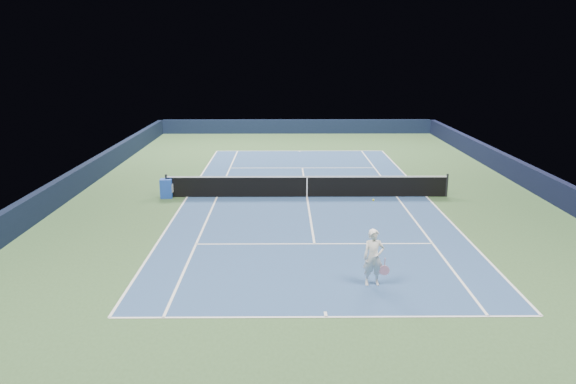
{
  "coord_description": "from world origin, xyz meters",
  "views": [
    {
      "loc": [
        -1.07,
        -24.82,
        6.59
      ],
      "look_at": [
        -0.89,
        -3.0,
        1.0
      ],
      "focal_mm": 35.0,
      "sensor_mm": 36.0,
      "label": 1
    }
  ],
  "objects": [
    {
      "name": "ground",
      "position": [
        0.0,
        0.0,
        0.0
      ],
      "size": [
        40.0,
        40.0,
        0.0
      ],
      "primitive_type": "plane",
      "color": "#32512C",
      "rests_on": "ground"
    },
    {
      "name": "wall_far",
      "position": [
        0.0,
        19.82,
        0.55
      ],
      "size": [
        22.0,
        0.35,
        1.1
      ],
      "primitive_type": "cube",
      "color": "#101932",
      "rests_on": "ground"
    },
    {
      "name": "wall_right",
      "position": [
        10.82,
        0.0,
        0.55
      ],
      "size": [
        0.35,
        40.0,
        1.1
      ],
      "primitive_type": "cube",
      "color": "black",
      "rests_on": "ground"
    },
    {
      "name": "wall_left",
      "position": [
        -10.82,
        0.0,
        0.55
      ],
      "size": [
        0.35,
        40.0,
        1.1
      ],
      "primitive_type": "cube",
      "color": "black",
      "rests_on": "ground"
    },
    {
      "name": "court_surface",
      "position": [
        0.0,
        0.0,
        0.0
      ],
      "size": [
        10.97,
        23.77,
        0.01
      ],
      "primitive_type": "cube",
      "color": "navy",
      "rests_on": "ground"
    },
    {
      "name": "baseline_far",
      "position": [
        0.0,
        11.88,
        0.01
      ],
      "size": [
        10.97,
        0.08,
        0.0
      ],
      "primitive_type": "cube",
      "color": "white",
      "rests_on": "ground"
    },
    {
      "name": "baseline_near",
      "position": [
        0.0,
        -11.88,
        0.01
      ],
      "size": [
        10.97,
        0.08,
        0.0
      ],
      "primitive_type": "cube",
      "color": "white",
      "rests_on": "ground"
    },
    {
      "name": "sideline_doubles_right",
      "position": [
        5.49,
        0.0,
        0.01
      ],
      "size": [
        0.08,
        23.77,
        0.0
      ],
      "primitive_type": "cube",
      "color": "white",
      "rests_on": "ground"
    },
    {
      "name": "sideline_doubles_left",
      "position": [
        -5.49,
        0.0,
        0.01
      ],
      "size": [
        0.08,
        23.77,
        0.0
      ],
      "primitive_type": "cube",
      "color": "white",
      "rests_on": "ground"
    },
    {
      "name": "sideline_singles_right",
      "position": [
        4.12,
        0.0,
        0.01
      ],
      "size": [
        0.08,
        23.77,
        0.0
      ],
      "primitive_type": "cube",
      "color": "white",
      "rests_on": "ground"
    },
    {
      "name": "sideline_singles_left",
      "position": [
        -4.12,
        0.0,
        0.01
      ],
      "size": [
        0.08,
        23.77,
        0.0
      ],
      "primitive_type": "cube",
      "color": "white",
      "rests_on": "ground"
    },
    {
      "name": "service_line_far",
      "position": [
        0.0,
        6.4,
        0.01
      ],
      "size": [
        8.23,
        0.08,
        0.0
      ],
      "primitive_type": "cube",
      "color": "white",
      "rests_on": "ground"
    },
    {
      "name": "service_line_near",
      "position": [
        0.0,
        -6.4,
        0.01
      ],
      "size": [
        8.23,
        0.08,
        0.0
      ],
      "primitive_type": "cube",
      "color": "white",
      "rests_on": "ground"
    },
    {
      "name": "center_service_line",
      "position": [
        0.0,
        0.0,
        0.01
      ],
      "size": [
        0.08,
        12.8,
        0.0
      ],
      "primitive_type": "cube",
      "color": "white",
      "rests_on": "ground"
    },
    {
      "name": "center_mark_far",
      "position": [
        0.0,
        11.73,
        0.01
      ],
      "size": [
        0.08,
        0.3,
        0.0
      ],
      "primitive_type": "cube",
      "color": "white",
      "rests_on": "ground"
    },
    {
      "name": "center_mark_near",
      "position": [
        0.0,
        -11.73,
        0.01
      ],
      "size": [
        0.08,
        0.3,
        0.0
      ],
      "primitive_type": "cube",
      "color": "white",
      "rests_on": "ground"
    },
    {
      "name": "tennis_net",
      "position": [
        0.0,
        0.0,
        0.5
      ],
      "size": [
        12.9,
        0.1,
        1.07
      ],
      "color": "black",
      "rests_on": "ground"
    },
    {
      "name": "sponsor_cube",
      "position": [
        -6.4,
        -0.07,
        0.43
      ],
      "size": [
        0.6,
        0.52,
        0.86
      ],
      "color": "#1D43B1",
      "rests_on": "ground"
    },
    {
      "name": "tennis_player",
      "position": [
        1.49,
        -9.87,
        0.83
      ],
      "size": [
        0.78,
        1.26,
        2.28
      ],
      "color": "white",
      "rests_on": "ground"
    }
  ]
}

